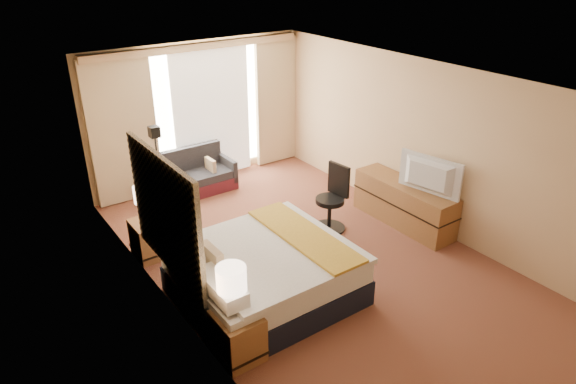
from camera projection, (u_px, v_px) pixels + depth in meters
floor at (314, 258)px, 7.43m from camera, size 4.20×7.00×0.02m
ceiling at (318, 80)px, 6.29m from camera, size 4.20×7.00×0.02m
wall_back at (198, 113)px, 9.43m from camera, size 4.20×0.02×2.60m
wall_front at (574, 316)px, 4.29m from camera, size 4.20×0.02×2.60m
wall_left at (169, 221)px, 5.76m from camera, size 0.02×7.00×2.60m
wall_right at (422, 145)px, 7.95m from camera, size 0.02×7.00×2.60m
headboard at (165, 215)px, 5.94m from camera, size 0.06×1.85×1.50m
nightstand_left at (238, 336)px, 5.56m from camera, size 0.45×0.52×0.55m
nightstand_right at (150, 239)px, 7.40m from camera, size 0.45×0.52×0.55m
media_dresser at (404, 204)px, 8.23m from camera, size 0.50×1.80×0.70m
window at (211, 110)px, 9.53m from camera, size 2.30×0.02×2.30m
curtains at (200, 109)px, 9.29m from camera, size 4.12×0.19×2.56m
bed at (264, 273)px, 6.47m from camera, size 2.05×1.88×1.00m
loveseat at (198, 177)px, 9.38m from camera, size 1.27×0.69×0.79m
floor_lamp at (157, 156)px, 7.93m from camera, size 0.21×0.21×1.63m
desk_chair at (332, 201)px, 8.03m from camera, size 0.52×0.52×1.06m
lamp_left at (231, 280)px, 5.16m from camera, size 0.31×0.31×0.66m
lamp_right at (144, 195)px, 7.03m from camera, size 0.28×0.28×0.59m
tissue_box at (238, 305)px, 5.51m from camera, size 0.16×0.16×0.12m
telephone at (153, 224)px, 7.17m from camera, size 0.20×0.18×0.06m
television at (427, 177)px, 7.62m from camera, size 0.33×1.02×0.58m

